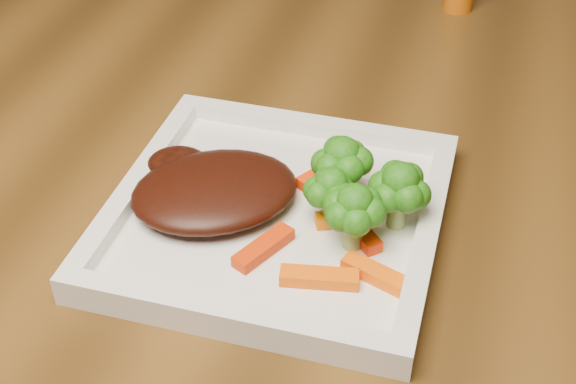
# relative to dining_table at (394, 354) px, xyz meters

# --- Properties ---
(dining_table) EXTENTS (1.60, 0.90, 0.75)m
(dining_table) POSITION_rel_dining_table_xyz_m (0.00, 0.00, 0.00)
(dining_table) COLOR #593814
(dining_table) RESTS_ON floor
(plate) EXTENTS (0.27, 0.27, 0.01)m
(plate) POSITION_rel_dining_table_xyz_m (-0.10, -0.21, 0.38)
(plate) COLOR white
(plate) RESTS_ON dining_table
(steak) EXTENTS (0.18, 0.17, 0.03)m
(steak) POSITION_rel_dining_table_xyz_m (-0.15, -0.21, 0.40)
(steak) COLOR #350F08
(steak) RESTS_ON plate
(broccoli_0) EXTENTS (0.08, 0.08, 0.07)m
(broccoli_0) POSITION_rel_dining_table_xyz_m (-0.05, -0.17, 0.42)
(broccoli_0) COLOR #185B0F
(broccoli_0) RESTS_ON plate
(broccoli_1) EXTENTS (0.06, 0.06, 0.06)m
(broccoli_1) POSITION_rel_dining_table_xyz_m (0.00, -0.19, 0.42)
(broccoli_1) COLOR #176110
(broccoli_1) RESTS_ON plate
(broccoli_2) EXTENTS (0.07, 0.07, 0.06)m
(broccoli_2) POSITION_rel_dining_table_xyz_m (-0.03, -0.23, 0.42)
(broccoli_2) COLOR #2A6310
(broccoli_2) RESTS_ON plate
(broccoli_3) EXTENTS (0.06, 0.06, 0.06)m
(broccoli_3) POSITION_rel_dining_table_xyz_m (-0.05, -0.21, 0.42)
(broccoli_3) COLOR #177513
(broccoli_3) RESTS_ON plate
(carrot_0) EXTENTS (0.06, 0.03, 0.01)m
(carrot_0) POSITION_rel_dining_table_xyz_m (-0.04, -0.28, 0.39)
(carrot_0) COLOR #FE5D04
(carrot_0) RESTS_ON plate
(carrot_1) EXTENTS (0.06, 0.03, 0.01)m
(carrot_1) POSITION_rel_dining_table_xyz_m (-0.00, -0.26, 0.39)
(carrot_1) COLOR #FF5D04
(carrot_1) RESTS_ON plate
(carrot_2) EXTENTS (0.04, 0.06, 0.01)m
(carrot_2) POSITION_rel_dining_table_xyz_m (-0.09, -0.26, 0.39)
(carrot_2) COLOR red
(carrot_2) RESTS_ON plate
(carrot_3) EXTENTS (0.06, 0.03, 0.01)m
(carrot_3) POSITION_rel_dining_table_xyz_m (0.01, -0.16, 0.39)
(carrot_3) COLOR red
(carrot_3) RESTS_ON plate
(carrot_4) EXTENTS (0.05, 0.06, 0.01)m
(carrot_4) POSITION_rel_dining_table_xyz_m (-0.07, -0.15, 0.39)
(carrot_4) COLOR #FF3304
(carrot_4) RESTS_ON plate
(carrot_5) EXTENTS (0.04, 0.05, 0.01)m
(carrot_5) POSITION_rel_dining_table_xyz_m (-0.02, -0.22, 0.39)
(carrot_5) COLOR red
(carrot_5) RESTS_ON plate
(carrot_6) EXTENTS (0.05, 0.03, 0.01)m
(carrot_6) POSITION_rel_dining_table_xyz_m (-0.04, -0.20, 0.39)
(carrot_6) COLOR orange
(carrot_6) RESTS_ON plate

